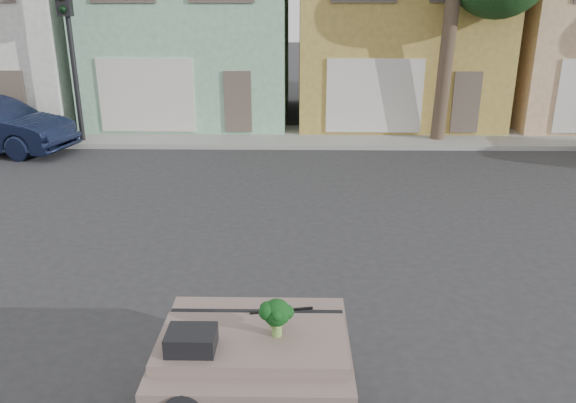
{
  "coord_description": "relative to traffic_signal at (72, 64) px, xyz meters",
  "views": [
    {
      "loc": [
        0.45,
        -8.04,
        4.33
      ],
      "look_at": [
        0.3,
        0.5,
        1.3
      ],
      "focal_mm": 35.0,
      "sensor_mm": 36.0,
      "label": 1
    }
  ],
  "objects": [
    {
      "name": "broccoli",
      "position": [
        6.75,
        -12.59,
        -1.22
      ],
      "size": [
        0.45,
        0.45,
        0.41
      ],
      "primitive_type": "cube",
      "rotation": [
        0.0,
        0.0,
        4.25
      ],
      "color": "#0D3310",
      "rests_on": "car_dashboard"
    },
    {
      "name": "car_dashboard",
      "position": [
        6.5,
        -12.5,
        -1.99
      ],
      "size": [
        2.0,
        1.8,
        1.12
      ],
      "primitive_type": "cube",
      "color": "#78635C",
      "rests_on": "ground"
    },
    {
      "name": "tree_near",
      "position": [
        11.5,
        0.3,
        1.7
      ],
      "size": [
        4.4,
        4.0,
        8.5
      ],
      "primitive_type": "cube",
      "color": "#173A16",
      "rests_on": "ground"
    },
    {
      "name": "sidewalk",
      "position": [
        6.5,
        1.0,
        -2.47
      ],
      "size": [
        40.0,
        3.0,
        0.15
      ],
      "primitive_type": "cube",
      "color": "gray",
      "rests_on": "ground"
    },
    {
      "name": "ground_plane",
      "position": [
        6.5,
        -9.5,
        -2.55
      ],
      "size": [
        120.0,
        120.0,
        0.0
      ],
      "primitive_type": "plane",
      "color": "#303033",
      "rests_on": "ground"
    },
    {
      "name": "townhouse_white",
      "position": [
        -4.5,
        5.0,
        1.23
      ],
      "size": [
        7.2,
        8.2,
        7.55
      ],
      "primitive_type": "cube",
      "color": "silver",
      "rests_on": "ground"
    },
    {
      "name": "traffic_signal",
      "position": [
        0.0,
        0.0,
        0.0
      ],
      "size": [
        0.4,
        0.4,
        5.1
      ],
      "primitive_type": "cube",
      "color": "black",
      "rests_on": "ground"
    },
    {
      "name": "townhouse_tan",
      "position": [
        10.5,
        5.0,
        1.23
      ],
      "size": [
        7.2,
        8.2,
        7.55
      ],
      "primitive_type": "cube",
      "color": "#AE9141",
      "rests_on": "ground"
    },
    {
      "name": "instrument_hump",
      "position": [
        5.92,
        -12.85,
        -1.33
      ],
      "size": [
        0.48,
        0.38,
        0.2
      ],
      "primitive_type": "cube",
      "color": "black",
      "rests_on": "car_dashboard"
    },
    {
      "name": "wiper_arm",
      "position": [
        6.78,
        -12.12,
        -1.42
      ],
      "size": [
        0.69,
        0.15,
        0.02
      ],
      "primitive_type": "cube",
      "rotation": [
        0.0,
        0.0,
        0.17
      ],
      "color": "black",
      "rests_on": "car_dashboard"
    },
    {
      "name": "townhouse_mint",
      "position": [
        3.0,
        5.0,
        1.23
      ],
      "size": [
        7.2,
        8.2,
        7.55
      ],
      "primitive_type": "cube",
      "color": "#88BE9B",
      "rests_on": "ground"
    }
  ]
}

